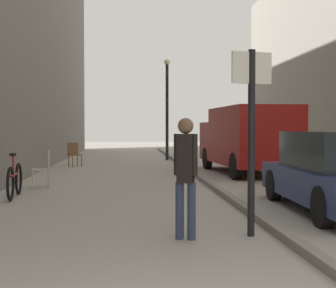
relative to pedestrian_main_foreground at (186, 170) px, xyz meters
name	(u,v)px	position (x,y,z in m)	size (l,w,h in m)	color
ground_plane	(147,179)	(-0.24, 7.83, -0.95)	(80.00, 80.00, 0.00)	gray
kerb_strip	(200,177)	(1.34, 7.83, -0.89)	(0.16, 40.00, 0.12)	slate
pedestrian_main_foreground	(186,170)	(0.00, 0.00, 0.00)	(0.32, 0.24, 1.65)	#2D3851
delivery_van	(247,138)	(3.16, 9.47, 0.24)	(2.33, 5.57, 2.19)	maroon
street_sign_post	(251,126)	(0.94, 0.14, 0.59)	(0.59, 0.16, 2.60)	black
lamp_post	(167,103)	(1.04, 16.41, 1.77)	(0.28, 0.28, 4.76)	black
bicycle_leaning	(15,180)	(-3.24, 4.24, -0.57)	(0.17, 1.77, 0.98)	black
cafe_chair_near_window	(74,153)	(-2.92, 12.85, -0.41)	(0.60, 0.60, 0.94)	brown
cafe_chair_by_doorway	(44,166)	(-2.90, 5.99, -0.41)	(0.51, 0.51, 0.94)	#B7B2A8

